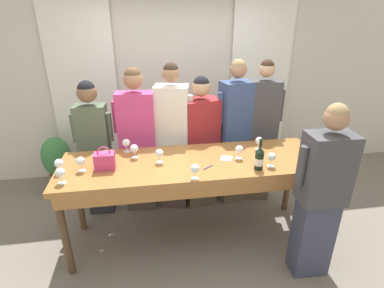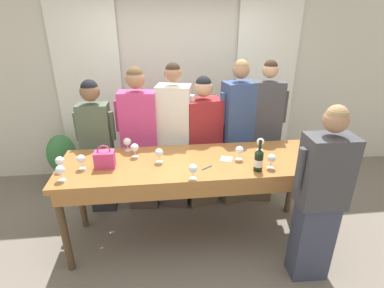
# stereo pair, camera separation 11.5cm
# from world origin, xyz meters

# --- Properties ---
(ground_plane) EXTENTS (18.00, 18.00, 0.00)m
(ground_plane) POSITION_xyz_m (0.00, 0.00, 0.00)
(ground_plane) COLOR #70665B
(wall_back) EXTENTS (12.00, 0.06, 2.80)m
(wall_back) POSITION_xyz_m (0.00, 1.70, 1.40)
(wall_back) COLOR beige
(wall_back) RESTS_ON ground_plane
(curtain_panel_left) EXTENTS (0.89, 0.03, 2.69)m
(curtain_panel_left) POSITION_xyz_m (-1.27, 1.63, 1.34)
(curtain_panel_left) COLOR white
(curtain_panel_left) RESTS_ON ground_plane
(curtain_panel_right) EXTENTS (0.89, 0.03, 2.69)m
(curtain_panel_right) POSITION_xyz_m (1.27, 1.63, 1.34)
(curtain_panel_right) COLOR white
(curtain_panel_right) RESTS_ON ground_plane
(tasting_bar) EXTENTS (2.64, 0.80, 0.96)m
(tasting_bar) POSITION_xyz_m (0.00, -0.02, 0.87)
(tasting_bar) COLOR #9E6633
(tasting_bar) RESTS_ON ground_plane
(wine_bottle) EXTENTS (0.09, 0.09, 0.31)m
(wine_bottle) POSITION_xyz_m (0.59, -0.26, 1.07)
(wine_bottle) COLOR black
(wine_bottle) RESTS_ON tasting_bar
(handbag) EXTENTS (0.19, 0.12, 0.23)m
(handbag) POSITION_xyz_m (-0.85, -0.04, 1.05)
(handbag) COLOR #C63870
(handbag) RESTS_ON tasting_bar
(wine_glass_front_left) EXTENTS (0.08, 0.08, 0.15)m
(wine_glass_front_left) POSITION_xyz_m (-1.20, -0.24, 1.06)
(wine_glass_front_left) COLOR white
(wine_glass_front_left) RESTS_ON tasting_bar
(wine_glass_front_mid) EXTENTS (0.08, 0.08, 0.15)m
(wine_glass_front_mid) POSITION_xyz_m (-1.26, -0.06, 1.06)
(wine_glass_front_mid) COLOR white
(wine_glass_front_mid) RESTS_ON tasting_bar
(wine_glass_front_right) EXTENTS (0.08, 0.08, 0.15)m
(wine_glass_front_right) POSITION_xyz_m (-1.07, -0.04, 1.06)
(wine_glass_front_right) COLOR white
(wine_glass_front_right) RESTS_ON tasting_bar
(wine_glass_center_left) EXTENTS (0.08, 0.08, 0.15)m
(wine_glass_center_left) POSITION_xyz_m (-0.58, 0.16, 1.06)
(wine_glass_center_left) COLOR white
(wine_glass_center_left) RESTS_ON tasting_bar
(wine_glass_center_mid) EXTENTS (0.08, 0.08, 0.15)m
(wine_glass_center_mid) POSITION_xyz_m (0.47, -0.02, 1.06)
(wine_glass_center_mid) COLOR white
(wine_glass_center_mid) RESTS_ON tasting_bar
(wine_glass_center_right) EXTENTS (0.08, 0.08, 0.15)m
(wine_glass_center_right) POSITION_xyz_m (0.74, 0.16, 1.06)
(wine_glass_center_right) COLOR white
(wine_glass_center_right) RESTS_ON tasting_bar
(wine_glass_back_left) EXTENTS (0.08, 0.08, 0.15)m
(wine_glass_back_left) POSITION_xyz_m (-0.34, 0.01, 1.06)
(wine_glass_back_left) COLOR white
(wine_glass_back_left) RESTS_ON tasting_bar
(wine_glass_back_mid) EXTENTS (0.08, 0.08, 0.15)m
(wine_glass_back_mid) POSITION_xyz_m (-0.04, -0.35, 1.06)
(wine_glass_back_mid) COLOR white
(wine_glass_back_mid) RESTS_ON tasting_bar
(wine_glass_back_right) EXTENTS (0.08, 0.08, 0.15)m
(wine_glass_back_right) POSITION_xyz_m (-0.67, 0.32, 1.06)
(wine_glass_back_right) COLOR white
(wine_glass_back_right) RESTS_ON tasting_bar
(wine_glass_near_host) EXTENTS (0.08, 0.08, 0.15)m
(wine_glass_near_host) POSITION_xyz_m (0.72, -0.23, 1.06)
(wine_glass_near_host) COLOR white
(wine_glass_near_host) RESTS_ON tasting_bar
(napkin) EXTENTS (0.15, 0.15, 0.00)m
(napkin) POSITION_xyz_m (0.34, 0.00, 0.96)
(napkin) COLOR white
(napkin) RESTS_ON tasting_bar
(pen) EXTENTS (0.11, 0.08, 0.01)m
(pen) POSITION_xyz_m (0.12, -0.17, 0.96)
(pen) COLOR #193399
(pen) RESTS_ON tasting_bar
(guest_olive_jacket) EXTENTS (0.46, 0.23, 1.67)m
(guest_olive_jacket) POSITION_xyz_m (-1.06, 0.66, 0.89)
(guest_olive_jacket) COLOR #28282D
(guest_olive_jacket) RESTS_ON ground_plane
(guest_pink_top) EXTENTS (0.54, 0.26, 1.79)m
(guest_pink_top) POSITION_xyz_m (-0.56, 0.66, 0.94)
(guest_pink_top) COLOR #473833
(guest_pink_top) RESTS_ON ground_plane
(guest_cream_sweater) EXTENTS (0.50, 0.34, 1.83)m
(guest_cream_sweater) POSITION_xyz_m (-0.15, 0.66, 0.94)
(guest_cream_sweater) COLOR #473833
(guest_cream_sweater) RESTS_ON ground_plane
(guest_striped_shirt) EXTENTS (0.54, 0.35, 1.68)m
(guest_striped_shirt) POSITION_xyz_m (0.20, 0.66, 0.85)
(guest_striped_shirt) COLOR brown
(guest_striped_shirt) RESTS_ON ground_plane
(guest_navy_coat) EXTENTS (0.48, 0.32, 1.85)m
(guest_navy_coat) POSITION_xyz_m (0.62, 0.66, 0.95)
(guest_navy_coat) COLOR brown
(guest_navy_coat) RESTS_ON ground_plane
(guest_beige_cap) EXTENTS (0.50, 0.27, 1.84)m
(guest_beige_cap) POSITION_xyz_m (0.96, 0.66, 0.95)
(guest_beige_cap) COLOR brown
(guest_beige_cap) RESTS_ON ground_plane
(host_pouring) EXTENTS (0.51, 0.27, 1.70)m
(host_pouring) POSITION_xyz_m (1.03, -0.64, 0.86)
(host_pouring) COLOR #383D51
(host_pouring) RESTS_ON ground_plane
(potted_plant) EXTENTS (0.39, 0.39, 0.79)m
(potted_plant) POSITION_xyz_m (-1.70, 1.29, 0.44)
(potted_plant) COLOR #935B3D
(potted_plant) RESTS_ON ground_plane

